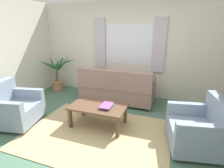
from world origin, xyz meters
TOP-DOWN VIEW (x-y plane):
  - ground_plane at (0.00, 0.00)m, footprint 6.24×6.24m
  - wall_back at (0.00, 2.26)m, footprint 5.32×0.12m
  - window_with_curtains at (0.00, 2.18)m, footprint 1.98×0.07m
  - area_rug at (0.00, 0.00)m, footprint 2.64×1.93m
  - couch at (-0.12, 1.54)m, footprint 1.90×0.82m
  - armchair_left at (-1.75, -0.20)m, footprint 0.97×0.99m
  - armchair_right at (1.73, 0.20)m, footprint 0.97×0.98m
  - coffee_table at (-0.09, 0.29)m, footprint 1.10×0.64m
  - book_stack_on_table at (0.09, 0.29)m, footprint 0.23×0.33m
  - potted_plant at (-2.14, 1.81)m, footprint 1.18×1.21m

SIDE VIEW (x-z plane):
  - ground_plane at x=0.00m, z-range 0.00..0.00m
  - area_rug at x=0.00m, z-range 0.00..0.01m
  - armchair_left at x=-1.75m, z-range -0.09..0.79m
  - armchair_right at x=1.73m, z-range -0.09..0.79m
  - couch at x=-0.12m, z-range -0.09..0.83m
  - coffee_table at x=-0.09m, z-range 0.16..0.60m
  - book_stack_on_table at x=0.09m, z-range 0.44..0.49m
  - potted_plant at x=-2.14m, z-range -0.03..1.11m
  - wall_back at x=0.00m, z-range 0.00..2.60m
  - window_with_curtains at x=0.00m, z-range 0.75..2.15m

